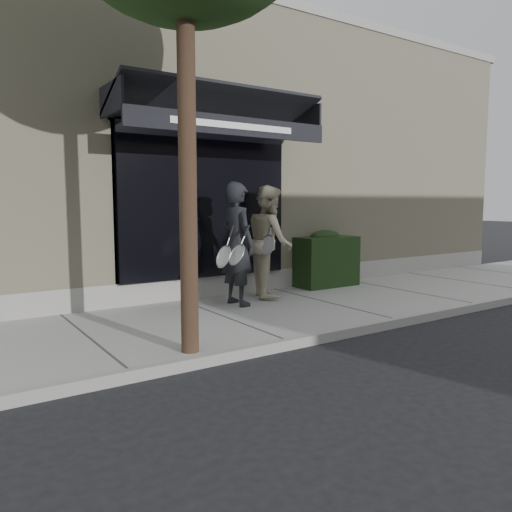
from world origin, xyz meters
TOP-DOWN VIEW (x-y plane):
  - ground at (0.00, 0.00)m, footprint 80.00×80.00m
  - sidewalk at (0.00, 0.00)m, footprint 20.00×3.00m
  - curb at (0.00, -1.55)m, footprint 20.00×0.10m
  - building_facade at (-0.01, 4.96)m, footprint 14.30×8.04m
  - hedge at (1.10, 1.25)m, footprint 1.30×0.70m
  - pedestrian_front at (-1.38, 0.62)m, footprint 0.79×0.92m
  - pedestrian_back at (-0.50, 0.94)m, footprint 1.08×1.19m

SIDE VIEW (x-z plane):
  - ground at x=0.00m, z-range 0.00..0.00m
  - sidewalk at x=0.00m, z-range 0.00..0.12m
  - curb at x=0.00m, z-range 0.00..0.14m
  - hedge at x=1.10m, z-range 0.09..1.23m
  - pedestrian_back at x=-0.50m, z-range 0.12..2.11m
  - pedestrian_front at x=-1.38m, z-range 0.12..2.15m
  - building_facade at x=-0.01m, z-range -0.08..5.56m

